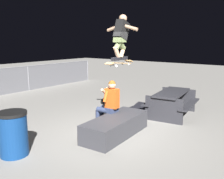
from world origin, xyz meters
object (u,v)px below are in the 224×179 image
object	(u,v)px
ledge_box_main	(116,126)
skater_airborne	(121,35)
trash_bin	(13,134)
kicker_ramp	(139,112)
picnic_table_back	(172,100)
skateboard	(120,63)
person_sitting_on_ledge	(109,102)

from	to	relation	value
ledge_box_main	skater_airborne	xyz separation A→B (m)	(0.49, 0.22, 2.19)
ledge_box_main	trash_bin	world-z (taller)	trash_bin
kicker_ramp	picnic_table_back	xyz separation A→B (m)	(0.48, -0.87, 0.44)
ledge_box_main	skater_airborne	world-z (taller)	skater_airborne
skateboard	skater_airborne	distance (m)	0.69
trash_bin	skater_airborne	bearing A→B (deg)	-16.39
skater_airborne	skateboard	bearing A→B (deg)	-176.96
person_sitting_on_ledge	picnic_table_back	distance (m)	2.27
kicker_ramp	picnic_table_back	world-z (taller)	picnic_table_back
kicker_ramp	person_sitting_on_ledge	bearing A→B (deg)	-177.85
person_sitting_on_ledge	kicker_ramp	distance (m)	1.76
skater_airborne	picnic_table_back	size ratio (longest dim) A/B	0.60
ledge_box_main	skateboard	world-z (taller)	skateboard
person_sitting_on_ledge	skateboard	world-z (taller)	skateboard
person_sitting_on_ledge	skater_airborne	world-z (taller)	skater_airborne
kicker_ramp	picnic_table_back	bearing A→B (deg)	-61.08
skater_airborne	trash_bin	bearing A→B (deg)	163.61
skateboard	kicker_ramp	bearing A→B (deg)	11.52
ledge_box_main	kicker_ramp	bearing A→B (deg)	15.00
skater_airborne	trash_bin	world-z (taller)	skater_airborne
kicker_ramp	trash_bin	size ratio (longest dim) A/B	1.18
person_sitting_on_ledge	trash_bin	world-z (taller)	person_sitting_on_ledge
ledge_box_main	person_sitting_on_ledge	bearing A→B (deg)	57.11
skater_airborne	kicker_ramp	xyz separation A→B (m)	(1.43, 0.30, -2.36)
skateboard	trash_bin	size ratio (longest dim) A/B	1.13
person_sitting_on_ledge	ledge_box_main	bearing A→B (deg)	-122.89
kicker_ramp	trash_bin	xyz separation A→B (m)	(-4.04, 0.47, 0.40)
skater_airborne	picnic_table_back	world-z (taller)	skater_airborne
ledge_box_main	trash_bin	bearing A→B (deg)	155.09
ledge_box_main	skateboard	xyz separation A→B (m)	(0.44, 0.21, 1.50)
ledge_box_main	trash_bin	distance (m)	2.34
ledge_box_main	person_sitting_on_ledge	xyz separation A→B (m)	(0.29, 0.45, 0.48)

